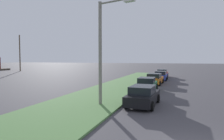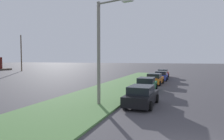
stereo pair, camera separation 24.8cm
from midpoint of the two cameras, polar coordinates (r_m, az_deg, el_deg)
grass_median at (r=19.17m, az=-2.35°, el=-6.89°), size 60.00×6.00×0.12m
parked_car_black at (r=14.85m, az=8.91°, el=-7.32°), size 4.37×2.16×1.47m
parked_car_green at (r=21.29m, az=10.14°, el=-4.13°), size 4.33×2.07×1.47m
parked_car_orange at (r=27.35m, az=12.38°, el=-2.54°), size 4.39×2.20×1.47m
parked_car_blue at (r=32.75m, az=14.12°, el=-1.62°), size 4.31×2.04×1.47m
parked_car_red at (r=38.42m, az=14.57°, el=-0.93°), size 4.32×2.05×1.47m
streetlight at (r=14.31m, az=-2.22°, el=7.09°), size 1.00×2.82×7.50m
distant_utility_pole at (r=60.83m, az=-24.46°, el=4.41°), size 0.30×0.30×10.00m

